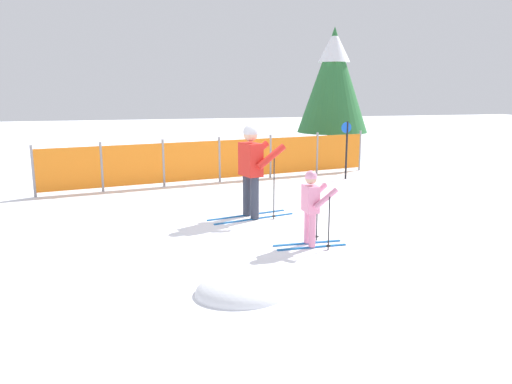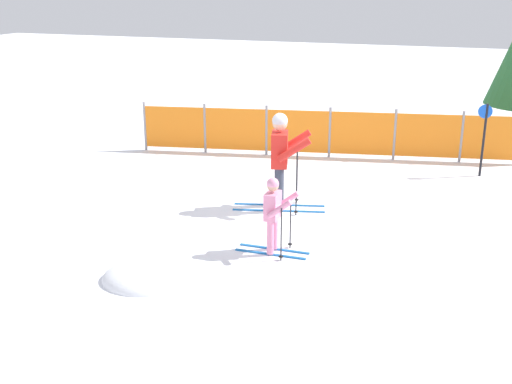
% 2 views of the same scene
% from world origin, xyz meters
% --- Properties ---
extents(ground_plane, '(60.00, 60.00, 0.00)m').
position_xyz_m(ground_plane, '(0.00, 0.00, 0.00)').
color(ground_plane, white).
extents(skier_adult, '(1.66, 0.86, 1.72)m').
position_xyz_m(skier_adult, '(-0.24, 0.18, 1.03)').
color(skier_adult, '#1966B2').
rests_on(skier_adult, ground_plane).
extents(skier_child, '(1.10, 0.55, 1.17)m').
position_xyz_m(skier_child, '(0.24, -1.69, 0.68)').
color(skier_child, '#1966B2').
rests_on(skier_child, ground_plane).
extents(safety_fence, '(8.57, 1.71, 1.15)m').
position_xyz_m(safety_fence, '(-0.22, 3.84, 0.57)').
color(safety_fence, gray).
rests_on(safety_fence, ground_plane).
extents(conifer_far, '(2.31, 2.31, 4.28)m').
position_xyz_m(conifer_far, '(4.14, 7.05, 2.65)').
color(conifer_far, '#4C3823').
rests_on(conifer_far, ground_plane).
extents(trail_marker, '(0.28, 0.05, 1.51)m').
position_xyz_m(trail_marker, '(3.06, 3.43, 0.93)').
color(trail_marker, black).
rests_on(trail_marker, ground_plane).
extents(snow_mound, '(1.13, 0.96, 0.45)m').
position_xyz_m(snow_mound, '(-1.15, -3.19, 0.00)').
color(snow_mound, white).
rests_on(snow_mound, ground_plane).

